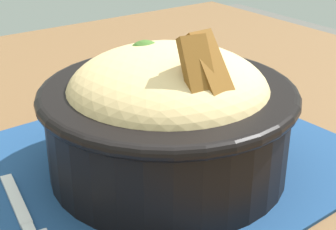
# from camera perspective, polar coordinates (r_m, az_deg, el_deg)

# --- Properties ---
(placemat) EXTENTS (0.41, 0.30, 0.00)m
(placemat) POSITION_cam_1_polar(r_m,az_deg,el_deg) (0.43, -4.76, -6.66)
(placemat) COLOR navy
(placemat) RESTS_ON table
(bowl) EXTENTS (0.23, 0.23, 0.13)m
(bowl) POSITION_cam_1_polar(r_m,az_deg,el_deg) (0.41, -0.00, 0.36)
(bowl) COLOR black
(bowl) RESTS_ON placemat
(fork) EXTENTS (0.03, 0.14, 0.00)m
(fork) POSITION_cam_1_polar(r_m,az_deg,el_deg) (0.38, -15.67, -12.03)
(fork) COLOR #B3B3B3
(fork) RESTS_ON placemat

